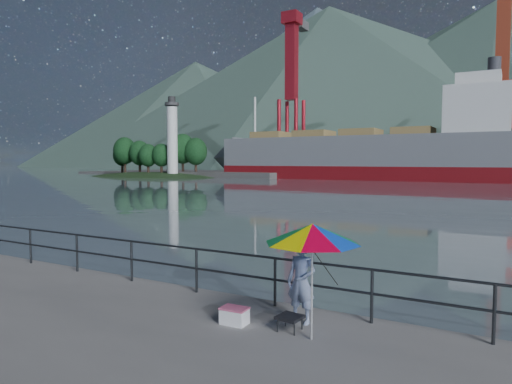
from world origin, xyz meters
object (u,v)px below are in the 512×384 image
cooler_bag (234,317)px  fisherman (301,282)px  bulk_carrier (379,153)px  beach_umbrella (312,234)px

cooler_bag → fisherman: bearing=30.8°
bulk_carrier → cooler_bag: bearing=-77.7°
beach_umbrella → cooler_bag: bearing=-179.4°
cooler_bag → beach_umbrella: bearing=-1.4°
beach_umbrella → cooler_bag: 2.24m
beach_umbrella → bulk_carrier: (-16.57, 69.24, 2.33)m
fisherman → bulk_carrier: bearing=106.9°
beach_umbrella → cooler_bag: size_ratio=4.10×
fisherman → beach_umbrella: bearing=-50.1°
beach_umbrella → fisherman: bearing=126.2°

